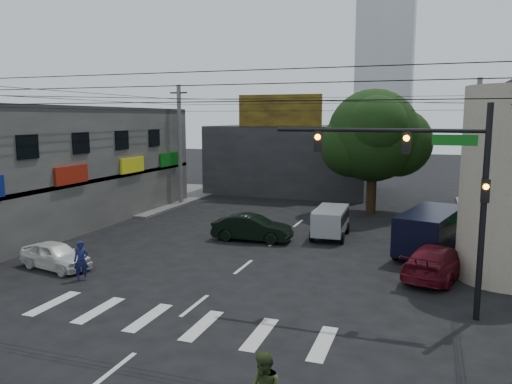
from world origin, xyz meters
The scene contains 17 objects.
ground centered at (0.00, 0.00, 0.00)m, with size 160.00×160.00×0.00m, color black.
sidewalk_far_left centered at (-18.00, 18.00, 0.07)m, with size 16.00×16.00×0.15m, color #514F4C.
building_left centered at (-18.00, 6.00, 3.50)m, with size 14.00×24.00×7.00m, color #42403E.
corner_column centered at (11.00, 4.00, 4.00)m, with size 4.00×4.00×8.00m, color gray.
building_far centered at (-4.00, 26.00, 3.00)m, with size 14.00×10.00×6.00m, color #232326.
billboard centered at (-4.00, 21.10, 7.30)m, with size 7.00×0.30×2.60m, color olive.
tower_distant centered at (0.00, 70.00, 22.00)m, with size 9.00×9.00×44.00m, color silver.
street_tree centered at (4.00, 17.00, 5.47)m, with size 6.40×6.40×8.70m.
traffic_gantry centered at (7.82, -1.00, 4.83)m, with size 7.10×0.35×7.20m.
utility_pole_far_left centered at (-10.50, 16.00, 4.60)m, with size 0.32×0.32×9.20m, color #59595B.
utility_pole_far_right centered at (10.50, 16.00, 4.60)m, with size 0.32×0.32×9.20m, color #59595B.
dark_sedan centered at (-1.28, 6.77, 0.72)m, with size 4.42×1.71×1.43m, color black.
white_compact centered at (-7.88, -1.00, 0.61)m, with size 3.82×2.13×1.23m, color white.
maroon_sedan centered at (8.27, 3.31, 0.70)m, with size 3.23×5.18×1.40m, color #510B16.
silver_minivan centered at (2.66, 8.95, 0.83)m, with size 1.77×3.92×1.66m, color #9EA2A6, non-canonical shape.
navy_van centered at (7.97, 6.96, 1.10)m, with size 3.41×5.87×2.21m, color black, non-canonical shape.
traffic_officer centered at (-5.72, -1.94, 0.83)m, with size 0.73×0.65×1.67m, color #141847.
Camera 1 is at (7.75, -18.51, 6.72)m, focal length 35.00 mm.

